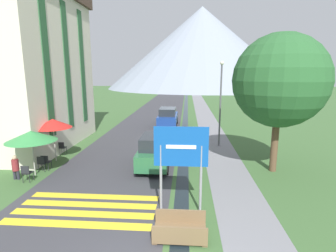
# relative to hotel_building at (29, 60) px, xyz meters

# --- Properties ---
(ground_plane) EXTENTS (160.00, 160.00, 0.00)m
(ground_plane) POSITION_rel_hotel_building_xyz_m (9.40, 8.00, -6.03)
(ground_plane) COLOR #3D6033
(road) EXTENTS (6.40, 60.00, 0.01)m
(road) POSITION_rel_hotel_building_xyz_m (6.90, 18.00, -6.02)
(road) COLOR #38383D
(road) RESTS_ON ground_plane
(footpath) EXTENTS (2.20, 60.00, 0.01)m
(footpath) POSITION_rel_hotel_building_xyz_m (13.00, 18.00, -6.02)
(footpath) COLOR slate
(footpath) RESTS_ON ground_plane
(drainage_channel) EXTENTS (0.60, 60.00, 0.00)m
(drainage_channel) POSITION_rel_hotel_building_xyz_m (10.60, 18.00, -6.02)
(drainage_channel) COLOR black
(drainage_channel) RESTS_ON ground_plane
(crosswalk_marking) EXTENTS (5.44, 2.54, 0.01)m
(crosswalk_marking) POSITION_rel_hotel_building_xyz_m (6.90, -8.57, -6.02)
(crosswalk_marking) COLOR yellow
(crosswalk_marking) RESTS_ON ground_plane
(mountain_distant) EXTENTS (64.06, 64.06, 27.07)m
(mountain_distant) POSITION_rel_hotel_building_xyz_m (15.47, 76.57, 7.51)
(mountain_distant) COLOR gray
(mountain_distant) RESTS_ON ground_plane
(hotel_building) EXTENTS (5.70, 10.06, 11.18)m
(hotel_building) POSITION_rel_hotel_building_xyz_m (0.00, 0.00, 0.00)
(hotel_building) COLOR beige
(hotel_building) RESTS_ON ground_plane
(road_sign) EXTENTS (1.99, 0.11, 3.31)m
(road_sign) POSITION_rel_hotel_building_xyz_m (10.57, -8.45, -3.79)
(road_sign) COLOR gray
(road_sign) RESTS_ON ground_plane
(footbridge) EXTENTS (1.70, 1.10, 0.65)m
(footbridge) POSITION_rel_hotel_building_xyz_m (10.60, -10.03, -5.80)
(footbridge) COLOR brown
(footbridge) RESTS_ON ground_plane
(parked_car_near) EXTENTS (1.73, 3.98, 1.82)m
(parked_car_near) POSITION_rel_hotel_building_xyz_m (9.00, -3.65, -5.12)
(parked_car_near) COLOR #28663D
(parked_car_near) RESTS_ON ground_plane
(parked_car_far) EXTENTS (1.92, 4.37, 1.82)m
(parked_car_far) POSITION_rel_hotel_building_xyz_m (8.88, 7.87, -5.11)
(parked_car_far) COLOR navy
(parked_car_far) RESTS_ON ground_plane
(cafe_chair_near_right) EXTENTS (0.40, 0.40, 0.85)m
(cafe_chair_near_right) POSITION_rel_hotel_building_xyz_m (3.07, -4.86, -5.51)
(cafe_chair_near_right) COLOR #232328
(cafe_chair_near_right) RESTS_ON ground_plane
(cafe_chair_nearest) EXTENTS (0.40, 0.40, 0.85)m
(cafe_chair_nearest) POSITION_rel_hotel_building_xyz_m (3.11, -6.27, -5.51)
(cafe_chair_nearest) COLOR #232328
(cafe_chair_nearest) RESTS_ON ground_plane
(cafe_chair_near_left) EXTENTS (0.40, 0.40, 0.85)m
(cafe_chair_near_left) POSITION_rel_hotel_building_xyz_m (3.19, -4.68, -5.51)
(cafe_chair_near_left) COLOR #232328
(cafe_chair_near_left) RESTS_ON ground_plane
(cafe_chair_far_left) EXTENTS (0.40, 0.40, 0.85)m
(cafe_chair_far_left) POSITION_rel_hotel_building_xyz_m (2.76, -1.92, -5.51)
(cafe_chair_far_left) COLOR #232328
(cafe_chair_far_left) RESTS_ON ground_plane
(cafe_umbrella_front_green) EXTENTS (2.46, 2.46, 2.34)m
(cafe_umbrella_front_green) POSITION_rel_hotel_building_xyz_m (2.97, -5.38, -3.95)
(cafe_umbrella_front_green) COLOR #B7B2A8
(cafe_umbrella_front_green) RESTS_ON ground_plane
(cafe_umbrella_middle_red) EXTENTS (2.16, 2.16, 2.56)m
(cafe_umbrella_middle_red) POSITION_rel_hotel_building_xyz_m (2.94, -3.12, -3.74)
(cafe_umbrella_middle_red) COLOR #B7B2A8
(cafe_umbrella_middle_red) RESTS_ON ground_plane
(person_seated_near) EXTENTS (0.32, 0.32, 1.23)m
(person_seated_near) POSITION_rel_hotel_building_xyz_m (2.37, -5.97, -5.34)
(person_seated_near) COLOR #282833
(person_seated_near) RESTS_ON ground_plane
(person_seated_far) EXTENTS (0.32, 0.32, 1.20)m
(person_seated_far) POSITION_rel_hotel_building_xyz_m (2.38, -4.12, -5.36)
(person_seated_far) COLOR #282833
(person_seated_far) RESTS_ON ground_plane
(streetlamp) EXTENTS (0.28, 0.28, 6.00)m
(streetlamp) POSITION_rel_hotel_building_xyz_m (13.11, 0.98, -2.53)
(streetlamp) COLOR #515156
(streetlamp) RESTS_ON ground_plane
(tree_by_path) EXTENTS (4.75, 4.75, 7.18)m
(tree_by_path) POSITION_rel_hotel_building_xyz_m (15.42, -3.85, -1.23)
(tree_by_path) COLOR brown
(tree_by_path) RESTS_ON ground_plane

